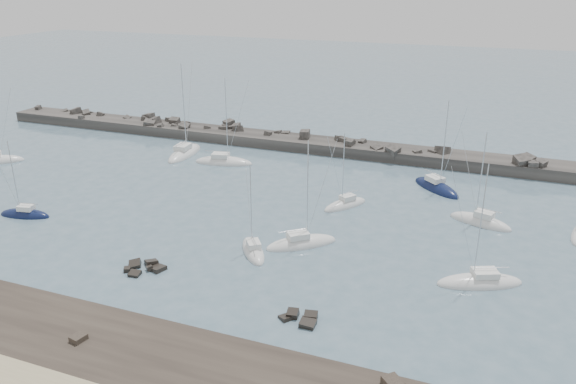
{
  "coord_description": "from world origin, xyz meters",
  "views": [
    {
      "loc": [
        28.53,
        -50.94,
        28.6
      ],
      "look_at": [
        4.2,
        12.0,
        2.23
      ],
      "focal_mm": 35.0,
      "sensor_mm": 36.0,
      "label": 1
    }
  ],
  "objects_px": {
    "sailboat_2": "(25,215)",
    "sailboat_6": "(301,244)",
    "sailboat_10": "(480,283)",
    "sailboat_3": "(224,163)",
    "sailboat_7": "(436,188)",
    "sailboat_1": "(185,154)",
    "sailboat_5": "(345,205)",
    "sailboat_8": "(480,222)",
    "sailboat_4": "(253,251)"
  },
  "relations": [
    {
      "from": "sailboat_10",
      "to": "sailboat_1",
      "type": "bearing_deg",
      "value": 151.88
    },
    {
      "from": "sailboat_3",
      "to": "sailboat_4",
      "type": "bearing_deg",
      "value": -56.86
    },
    {
      "from": "sailboat_3",
      "to": "sailboat_8",
      "type": "height_order",
      "value": "sailboat_3"
    },
    {
      "from": "sailboat_4",
      "to": "sailboat_7",
      "type": "distance_m",
      "value": 31.49
    },
    {
      "from": "sailboat_3",
      "to": "sailboat_10",
      "type": "bearing_deg",
      "value": -30.98
    },
    {
      "from": "sailboat_6",
      "to": "sailboat_10",
      "type": "distance_m",
      "value": 19.39
    },
    {
      "from": "sailboat_7",
      "to": "sailboat_5",
      "type": "bearing_deg",
      "value": -134.02
    },
    {
      "from": "sailboat_1",
      "to": "sailboat_10",
      "type": "height_order",
      "value": "sailboat_1"
    },
    {
      "from": "sailboat_10",
      "to": "sailboat_6",
      "type": "bearing_deg",
      "value": 175.14
    },
    {
      "from": "sailboat_5",
      "to": "sailboat_6",
      "type": "relative_size",
      "value": 0.83
    },
    {
      "from": "sailboat_1",
      "to": "sailboat_10",
      "type": "distance_m",
      "value": 55.73
    },
    {
      "from": "sailboat_6",
      "to": "sailboat_10",
      "type": "bearing_deg",
      "value": -4.86
    },
    {
      "from": "sailboat_1",
      "to": "sailboat_3",
      "type": "relative_size",
      "value": 1.1
    },
    {
      "from": "sailboat_6",
      "to": "sailboat_2",
      "type": "bearing_deg",
      "value": -172.04
    },
    {
      "from": "sailboat_3",
      "to": "sailboat_10",
      "type": "xyz_separation_m",
      "value": [
        40.93,
        -24.58,
        -0.01
      ]
    },
    {
      "from": "sailboat_1",
      "to": "sailboat_5",
      "type": "height_order",
      "value": "sailboat_1"
    },
    {
      "from": "sailboat_2",
      "to": "sailboat_5",
      "type": "bearing_deg",
      "value": 25.59
    },
    {
      "from": "sailboat_5",
      "to": "sailboat_8",
      "type": "relative_size",
      "value": 0.88
    },
    {
      "from": "sailboat_6",
      "to": "sailboat_8",
      "type": "height_order",
      "value": "sailboat_6"
    },
    {
      "from": "sailboat_6",
      "to": "sailboat_7",
      "type": "xyz_separation_m",
      "value": [
        11.92,
        23.44,
        0.01
      ]
    },
    {
      "from": "sailboat_3",
      "to": "sailboat_10",
      "type": "height_order",
      "value": "sailboat_3"
    },
    {
      "from": "sailboat_6",
      "to": "sailboat_8",
      "type": "relative_size",
      "value": 1.06
    },
    {
      "from": "sailboat_7",
      "to": "sailboat_10",
      "type": "relative_size",
      "value": 1.04
    },
    {
      "from": "sailboat_10",
      "to": "sailboat_3",
      "type": "bearing_deg",
      "value": 149.02
    },
    {
      "from": "sailboat_1",
      "to": "sailboat_6",
      "type": "distance_m",
      "value": 38.68
    },
    {
      "from": "sailboat_1",
      "to": "sailboat_2",
      "type": "height_order",
      "value": "sailboat_1"
    },
    {
      "from": "sailboat_3",
      "to": "sailboat_7",
      "type": "relative_size",
      "value": 1.06
    },
    {
      "from": "sailboat_7",
      "to": "sailboat_10",
      "type": "xyz_separation_m",
      "value": [
        7.4,
        -25.08,
        -0.02
      ]
    },
    {
      "from": "sailboat_2",
      "to": "sailboat_5",
      "type": "relative_size",
      "value": 0.97
    },
    {
      "from": "sailboat_1",
      "to": "sailboat_8",
      "type": "xyz_separation_m",
      "value": [
        48.32,
        -11.2,
        -0.0
      ]
    },
    {
      "from": "sailboat_3",
      "to": "sailboat_6",
      "type": "bearing_deg",
      "value": -46.7
    },
    {
      "from": "sailboat_3",
      "to": "sailboat_5",
      "type": "bearing_deg",
      "value": -23.77
    },
    {
      "from": "sailboat_2",
      "to": "sailboat_10",
      "type": "height_order",
      "value": "sailboat_10"
    },
    {
      "from": "sailboat_7",
      "to": "sailboat_2",
      "type": "bearing_deg",
      "value": -149.01
    },
    {
      "from": "sailboat_6",
      "to": "sailboat_7",
      "type": "distance_m",
      "value": 26.29
    },
    {
      "from": "sailboat_6",
      "to": "sailboat_10",
      "type": "height_order",
      "value": "sailboat_10"
    },
    {
      "from": "sailboat_3",
      "to": "sailboat_8",
      "type": "relative_size",
      "value": 1.19
    },
    {
      "from": "sailboat_3",
      "to": "sailboat_7",
      "type": "xyz_separation_m",
      "value": [
        33.52,
        0.5,
        0.01
      ]
    },
    {
      "from": "sailboat_2",
      "to": "sailboat_3",
      "type": "bearing_deg",
      "value": 63.8
    },
    {
      "from": "sailboat_2",
      "to": "sailboat_4",
      "type": "height_order",
      "value": "sailboat_4"
    },
    {
      "from": "sailboat_2",
      "to": "sailboat_6",
      "type": "relative_size",
      "value": 0.81
    },
    {
      "from": "sailboat_4",
      "to": "sailboat_6",
      "type": "relative_size",
      "value": 0.81
    },
    {
      "from": "sailboat_1",
      "to": "sailboat_3",
      "type": "bearing_deg",
      "value": -11.6
    },
    {
      "from": "sailboat_10",
      "to": "sailboat_2",
      "type": "bearing_deg",
      "value": -176.55
    },
    {
      "from": "sailboat_8",
      "to": "sailboat_3",
      "type": "bearing_deg",
      "value": 166.65
    },
    {
      "from": "sailboat_3",
      "to": "sailboat_8",
      "type": "bearing_deg",
      "value": -13.35
    },
    {
      "from": "sailboat_4",
      "to": "sailboat_8",
      "type": "xyz_separation_m",
      "value": [
        22.81,
        16.97,
        0.01
      ]
    },
    {
      "from": "sailboat_10",
      "to": "sailboat_5",
      "type": "bearing_deg",
      "value": 141.01
    },
    {
      "from": "sailboat_5",
      "to": "sailboat_10",
      "type": "relative_size",
      "value": 0.81
    },
    {
      "from": "sailboat_1",
      "to": "sailboat_3",
      "type": "distance_m",
      "value": 8.4
    }
  ]
}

